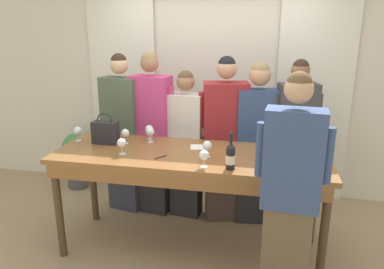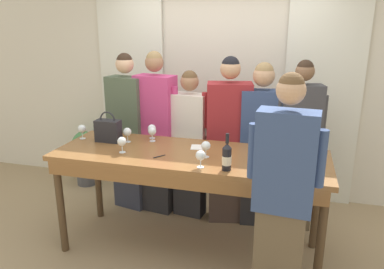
{
  "view_description": "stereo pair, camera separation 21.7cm",
  "coord_description": "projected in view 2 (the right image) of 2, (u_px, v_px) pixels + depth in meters",
  "views": [
    {
      "loc": [
        0.66,
        -3.11,
        2.13
      ],
      "look_at": [
        0.0,
        0.08,
        1.14
      ],
      "focal_mm": 35.0,
      "sensor_mm": 36.0,
      "label": 1
    },
    {
      "loc": [
        0.87,
        -3.06,
        2.13
      ],
      "look_at": [
        0.0,
        0.08,
        1.14
      ],
      "focal_mm": 35.0,
      "sensor_mm": 36.0,
      "label": 2
    }
  ],
  "objects": [
    {
      "name": "ground_plane",
      "position": [
        190.0,
        248.0,
        3.66
      ],
      "size": [
        18.0,
        18.0,
        0.0
      ],
      "primitive_type": "plane",
      "color": "tan"
    },
    {
      "name": "wall_back",
      "position": [
        222.0,
        83.0,
        4.63
      ],
      "size": [
        12.0,
        0.06,
        2.8
      ],
      "color": "silver",
      "rests_on": "ground_plane"
    },
    {
      "name": "curtain_panel_left",
      "position": [
        132.0,
        84.0,
        4.89
      ],
      "size": [
        0.86,
        0.03,
        2.69
      ],
      "color": "white",
      "rests_on": "ground_plane"
    },
    {
      "name": "curtain_panel_right",
      "position": [
        322.0,
        93.0,
        4.28
      ],
      "size": [
        0.86,
        0.03,
        2.69
      ],
      "color": "white",
      "rests_on": "ground_plane"
    },
    {
      "name": "tasting_bar",
      "position": [
        189.0,
        165.0,
        3.38
      ],
      "size": [
        2.46,
        0.85,
        0.99
      ],
      "color": "brown",
      "rests_on": "ground_plane"
    },
    {
      "name": "wine_bottle",
      "position": [
        227.0,
        157.0,
        2.96
      ],
      "size": [
        0.08,
        0.08,
        0.31
      ],
      "color": "black",
      "rests_on": "tasting_bar"
    },
    {
      "name": "handbag",
      "position": [
        108.0,
        130.0,
        3.67
      ],
      "size": [
        0.24,
        0.13,
        0.3
      ],
      "color": "#232328",
      "rests_on": "tasting_bar"
    },
    {
      "name": "wine_glass_front_left",
      "position": [
        264.0,
        150.0,
        3.14
      ],
      "size": [
        0.08,
        0.08,
        0.15
      ],
      "color": "white",
      "rests_on": "tasting_bar"
    },
    {
      "name": "wine_glass_front_mid",
      "position": [
        82.0,
        129.0,
        3.76
      ],
      "size": [
        0.08,
        0.08,
        0.15
      ],
      "color": "white",
      "rests_on": "tasting_bar"
    },
    {
      "name": "wine_glass_front_right",
      "position": [
        152.0,
        132.0,
        3.68
      ],
      "size": [
        0.08,
        0.08,
        0.15
      ],
      "color": "white",
      "rests_on": "tasting_bar"
    },
    {
      "name": "wine_glass_center_left",
      "position": [
        294.0,
        157.0,
        2.98
      ],
      "size": [
        0.08,
        0.08,
        0.15
      ],
      "color": "white",
      "rests_on": "tasting_bar"
    },
    {
      "name": "wine_glass_center_mid",
      "position": [
        122.0,
        142.0,
        3.36
      ],
      "size": [
        0.08,
        0.08,
        0.15
      ],
      "color": "white",
      "rests_on": "tasting_bar"
    },
    {
      "name": "wine_glass_center_right",
      "position": [
        278.0,
        146.0,
        3.25
      ],
      "size": [
        0.08,
        0.08,
        0.15
      ],
      "color": "white",
      "rests_on": "tasting_bar"
    },
    {
      "name": "wine_glass_back_left",
      "position": [
        127.0,
        132.0,
        3.65
      ],
      "size": [
        0.08,
        0.08,
        0.15
      ],
      "color": "white",
      "rests_on": "tasting_bar"
    },
    {
      "name": "wine_glass_back_mid",
      "position": [
        206.0,
        146.0,
        3.25
      ],
      "size": [
        0.08,
        0.08,
        0.15
      ],
      "color": "white",
      "rests_on": "tasting_bar"
    },
    {
      "name": "wine_glass_back_right",
      "position": [
        201.0,
        156.0,
        3.01
      ],
      "size": [
        0.08,
        0.08,
        0.15
      ],
      "color": "white",
      "rests_on": "tasting_bar"
    },
    {
      "name": "wine_glass_near_host",
      "position": [
        152.0,
        129.0,
        3.77
      ],
      "size": [
        0.08,
        0.08,
        0.15
      ],
      "color": "white",
      "rests_on": "tasting_bar"
    },
    {
      "name": "napkin",
      "position": [
        199.0,
        147.0,
        3.52
      ],
      "size": [
        0.17,
        0.17,
        0.0
      ],
      "color": "white",
      "rests_on": "tasting_bar"
    },
    {
      "name": "pen",
      "position": [
        159.0,
        156.0,
        3.28
      ],
      "size": [
        0.08,
        0.11,
        0.01
      ],
      "color": "black",
      "rests_on": "tasting_bar"
    },
    {
      "name": "guest_olive_jacket",
      "position": [
        128.0,
        131.0,
        4.25
      ],
      "size": [
        0.55,
        0.3,
        1.81
      ],
      "color": "#383D51",
      "rests_on": "ground_plane"
    },
    {
      "name": "guest_pink_top",
      "position": [
        156.0,
        133.0,
        4.16
      ],
      "size": [
        0.55,
        0.3,
        1.84
      ],
      "color": "#28282D",
      "rests_on": "ground_plane"
    },
    {
      "name": "guest_cream_sweater",
      "position": [
        190.0,
        144.0,
        4.09
      ],
      "size": [
        0.51,
        0.27,
        1.65
      ],
      "color": "#28282D",
      "rests_on": "ground_plane"
    },
    {
      "name": "guest_striped_shirt",
      "position": [
        228.0,
        141.0,
        3.96
      ],
      "size": [
        0.57,
        0.36,
        1.8
      ],
      "color": "#473833",
      "rests_on": "ground_plane"
    },
    {
      "name": "guest_navy_coat",
      "position": [
        260.0,
        143.0,
        3.87
      ],
      "size": [
        0.53,
        0.26,
        1.75
      ],
      "color": "#28282D",
      "rests_on": "ground_plane"
    },
    {
      "name": "guest_beige_cap",
      "position": [
        299.0,
        146.0,
        3.78
      ],
      "size": [
        0.5,
        0.29,
        1.78
      ],
      "color": "brown",
      "rests_on": "ground_plane"
    },
    {
      "name": "host_pouring",
      "position": [
        282.0,
        201.0,
        2.56
      ],
      "size": [
        0.51,
        0.23,
        1.83
      ],
      "color": "brown",
      "rests_on": "ground_plane"
    },
    {
      "name": "potted_plant",
      "position": [
        85.0,
        155.0,
        5.01
      ],
      "size": [
        0.36,
        0.36,
        0.74
      ],
      "color": "#4C4C51",
      "rests_on": "ground_plane"
    }
  ]
}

